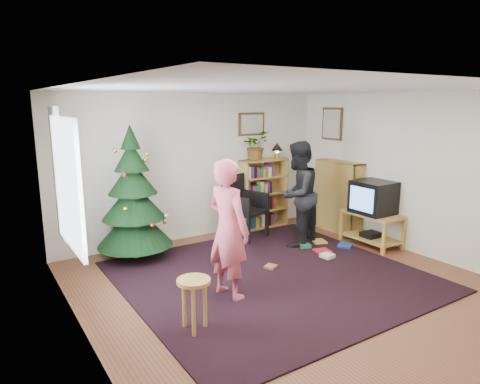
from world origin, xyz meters
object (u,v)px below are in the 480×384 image
picture_back (252,124)px  crt_tv (373,197)px  bookshelf_back (264,193)px  potted_plant (256,146)px  table_lamp (277,148)px  picture_right (332,124)px  stool (194,291)px  person_by_chair (298,194)px  bookshelf_right (339,196)px  tv_stand (371,226)px  christmas_tree (134,204)px  armchair (242,204)px  person_standing (228,229)px

picture_back → crt_tv: (1.07, -1.99, -1.13)m
bookshelf_back → crt_tv: 2.06m
potted_plant → table_lamp: (0.50, 0.00, -0.07)m
picture_right → crt_tv: bearing=-101.5°
stool → table_lamp: size_ratio=1.98×
picture_back → picture_right: (1.33, -0.73, 0.00)m
person_by_chair → table_lamp: size_ratio=5.94×
bookshelf_right → tv_stand: bearing=172.3°
picture_back → christmas_tree: bearing=-168.8°
crt_tv → armchair: 2.22m
christmas_tree → person_by_chair: bearing=-18.7°
crt_tv → stool: (-3.74, -0.89, -0.37)m
bookshelf_right → table_lamp: size_ratio=4.45×
picture_back → stool: (-2.67, -2.89, -1.50)m
christmas_tree → armchair: christmas_tree is taller
picture_right → table_lamp: size_ratio=2.05×
bookshelf_right → person_by_chair: person_by_chair is taller
picture_back → potted_plant: 0.41m
tv_stand → table_lamp: (-0.57, 1.86, 1.17)m
bookshelf_back → table_lamp: size_ratio=4.45×
armchair → table_lamp: (1.00, 0.30, 0.90)m
christmas_tree → armchair: bearing=1.4°
bookshelf_right → armchair: size_ratio=1.19×
person_by_chair → crt_tv: bearing=125.6°
person_standing → person_by_chair: 2.22m
bookshelf_back → potted_plant: bearing=180.0°
potted_plant → tv_stand: bearing=-60.0°
crt_tv → tv_stand: bearing=-0.0°
bookshelf_right → person_by_chair: bearing=100.8°
bookshelf_right → picture_right: bearing=-19.7°
christmas_tree → person_by_chair: 2.61m
christmas_tree → bookshelf_back: (2.66, 0.35, -0.19)m
picture_right → person_by_chair: picture_right is taller
picture_back → armchair: (-0.51, -0.44, -1.35)m
picture_back → person_by_chair: bearing=-89.4°
crt_tv → potted_plant: (-1.07, 1.86, 0.75)m
picture_back → christmas_tree: picture_back is taller
picture_right → table_lamp: bearing=144.5°
person_standing → crt_tv: bearing=-95.5°
crt_tv → stool: crt_tv is taller
armchair → picture_back: bearing=21.6°
bookshelf_right → bookshelf_back: bearing=45.7°
crt_tv → potted_plant: size_ratio=1.14×
picture_back → bookshelf_right: bearing=-42.8°
picture_right → person_standing: (-3.27, -1.64, -1.09)m
picture_right → armchair: 2.30m
picture_back → table_lamp: bearing=-15.2°
armchair → person_by_chair: 1.06m
armchair → stool: bearing=-150.9°
picture_back → bookshelf_back: 1.31m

